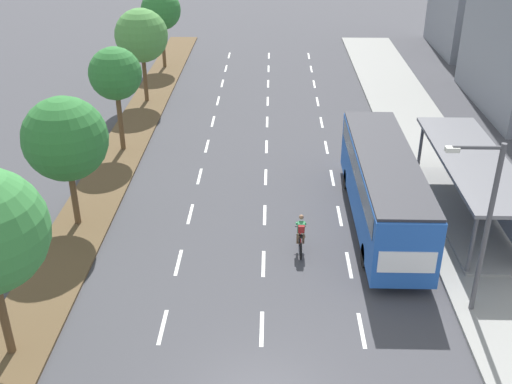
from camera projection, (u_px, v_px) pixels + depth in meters
median_strip at (127, 142)px, 36.21m from camera, size 2.60×52.00×0.12m
sidewalk_right at (424, 145)px, 35.80m from camera, size 4.50×52.00×0.15m
lane_divider_left at (203, 160)px, 34.00m from camera, size 0.14×46.20×0.01m
lane_divider_center at (266, 161)px, 33.92m from camera, size 0.14×46.20×0.01m
lane_divider_right at (329, 162)px, 33.84m from camera, size 0.14×46.20×0.01m
bus_shelter at (476, 182)px, 27.49m from camera, size 2.90×10.26×2.86m
bus at (383, 183)px, 26.95m from camera, size 2.54×11.29×3.37m
cyclist at (301, 235)px, 25.45m from camera, size 0.46×1.82×1.71m
median_tree_second at (65, 139)px, 25.82m from camera, size 3.64×3.64×5.92m
median_tree_third at (115, 74)px, 33.13m from camera, size 2.89×2.89×5.88m
median_tree_fourth at (141, 36)px, 40.55m from camera, size 3.54×3.54×6.30m
median_tree_fifth at (161, 10)px, 48.00m from camera, size 3.14×3.14×6.13m
streetlight at (484, 219)px, 20.47m from camera, size 1.91×0.24×6.50m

